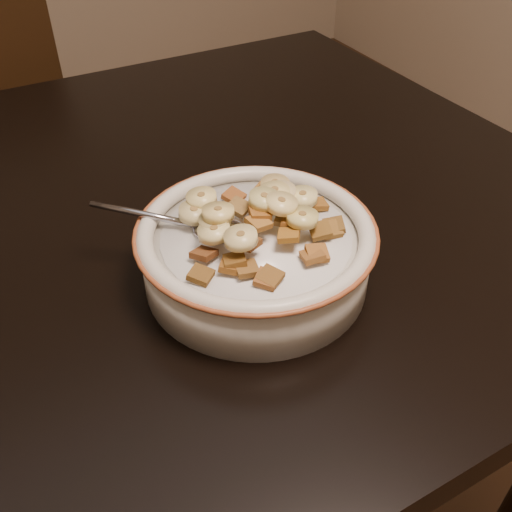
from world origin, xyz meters
name	(u,v)px	position (x,y,z in m)	size (l,w,h in m)	color
table	(22,258)	(0.00, 0.00, 0.73)	(1.40, 0.90, 0.04)	black
cereal_bowl	(256,258)	(0.21, -0.18, 0.78)	(0.23, 0.23, 0.05)	beige
milk	(256,237)	(0.21, -0.18, 0.80)	(0.19, 0.19, 0.00)	white
spoon	(219,230)	(0.18, -0.15, 0.81)	(0.04, 0.05, 0.01)	#8F919E
cereal_square_0	(259,223)	(0.21, -0.19, 0.83)	(0.02, 0.02, 0.01)	olive
cereal_square_1	(296,202)	(0.27, -0.15, 0.81)	(0.02, 0.02, 0.01)	#9E6722
cereal_square_2	(231,266)	(0.17, -0.21, 0.81)	(0.02, 0.02, 0.01)	brown
cereal_square_3	(312,256)	(0.24, -0.24, 0.81)	(0.02, 0.02, 0.01)	brown
cereal_square_4	(263,212)	(0.22, -0.17, 0.83)	(0.02, 0.02, 0.01)	brown
cereal_square_5	(260,213)	(0.22, -0.18, 0.83)	(0.02, 0.02, 0.01)	#945B1F
cereal_square_6	(235,260)	(0.17, -0.21, 0.82)	(0.02, 0.02, 0.01)	brown
cereal_square_7	(295,202)	(0.27, -0.15, 0.81)	(0.02, 0.02, 0.01)	brown
cereal_square_8	(247,269)	(0.18, -0.22, 0.81)	(0.02, 0.02, 0.01)	brown
cereal_square_9	(263,192)	(0.25, -0.12, 0.81)	(0.02, 0.02, 0.01)	olive
cereal_square_10	(267,279)	(0.19, -0.24, 0.81)	(0.02, 0.02, 0.01)	brown
cereal_square_11	(201,275)	(0.14, -0.21, 0.81)	(0.02, 0.02, 0.01)	brown
cereal_square_12	(239,207)	(0.21, -0.15, 0.82)	(0.02, 0.02, 0.01)	olive
cereal_square_13	(320,230)	(0.27, -0.21, 0.82)	(0.02, 0.02, 0.01)	brown
cereal_square_14	(292,222)	(0.24, -0.19, 0.82)	(0.02, 0.02, 0.01)	brown
cereal_square_15	(204,254)	(0.15, -0.19, 0.81)	(0.02, 0.02, 0.01)	brown
cereal_square_16	(330,229)	(0.28, -0.21, 0.81)	(0.02, 0.02, 0.01)	brown
cereal_square_17	(317,204)	(0.29, -0.16, 0.81)	(0.02, 0.02, 0.01)	brown
cereal_square_18	(214,237)	(0.17, -0.18, 0.82)	(0.02, 0.02, 0.01)	#90561A
cereal_square_19	(317,253)	(0.25, -0.24, 0.81)	(0.02, 0.02, 0.01)	brown
cereal_square_20	(256,205)	(0.23, -0.15, 0.82)	(0.02, 0.02, 0.01)	#8A5C1C
cereal_square_21	(248,243)	(0.19, -0.20, 0.82)	(0.02, 0.02, 0.01)	brown
cereal_square_22	(270,277)	(0.19, -0.24, 0.81)	(0.02, 0.02, 0.01)	brown
cereal_square_23	(234,196)	(0.22, -0.11, 0.81)	(0.02, 0.02, 0.01)	brown
cereal_square_24	(195,205)	(0.18, -0.11, 0.81)	(0.02, 0.02, 0.01)	#9A6A1F
cereal_square_25	(334,226)	(0.28, -0.20, 0.81)	(0.02, 0.02, 0.01)	brown
cereal_square_26	(289,235)	(0.23, -0.21, 0.82)	(0.02, 0.02, 0.01)	brown
cereal_square_27	(286,219)	(0.24, -0.19, 0.82)	(0.02, 0.02, 0.01)	brown
banana_slice_0	(214,232)	(0.17, -0.18, 0.83)	(0.03, 0.03, 0.01)	beige
banana_slice_1	(275,193)	(0.25, -0.15, 0.83)	(0.03, 0.03, 0.01)	#EECD80
banana_slice_2	(241,238)	(0.18, -0.21, 0.83)	(0.03, 0.03, 0.01)	beige
banana_slice_3	(281,193)	(0.26, -0.15, 0.83)	(0.03, 0.03, 0.01)	#D6CA85
banana_slice_4	(265,199)	(0.23, -0.17, 0.84)	(0.03, 0.03, 0.01)	#D9CD72
banana_slice_5	(201,198)	(0.18, -0.12, 0.83)	(0.03, 0.03, 0.01)	#FFF2A0
banana_slice_6	(303,197)	(0.28, -0.16, 0.82)	(0.03, 0.03, 0.01)	#E5D67D
banana_slice_7	(275,185)	(0.26, -0.13, 0.83)	(0.03, 0.03, 0.01)	#E0BF75
banana_slice_8	(282,204)	(0.24, -0.18, 0.84)	(0.03, 0.03, 0.01)	#FDDC8A
banana_slice_9	(194,213)	(0.16, -0.13, 0.82)	(0.03, 0.03, 0.01)	#C7B87D
banana_slice_10	(302,218)	(0.25, -0.20, 0.83)	(0.03, 0.03, 0.01)	#C7BD62
banana_slice_11	(218,213)	(0.18, -0.16, 0.84)	(0.03, 0.03, 0.01)	#E1C473
banana_slice_12	(215,221)	(0.17, -0.17, 0.83)	(0.03, 0.03, 0.01)	#D9CE7B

